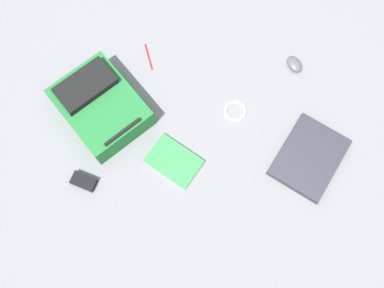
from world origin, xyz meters
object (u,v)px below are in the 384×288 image
book_red (174,161)px  power_brick (84,181)px  backpack (100,106)px  pen_black (149,56)px  cable_coil (235,111)px  laptop (310,157)px  computer_mouse (294,64)px

book_red → power_brick: size_ratio=2.29×
backpack → pen_black: (-0.36, -0.03, -0.07)m
cable_coil → pen_black: (0.06, -0.51, -0.00)m
laptop → power_brick: (0.77, -0.71, 0.00)m
backpack → computer_mouse: backpack is taller
backpack → cable_coil: size_ratio=4.26×
backpack → book_red: bearing=95.0°
power_brick → pen_black: bearing=-162.3°
power_brick → pen_black: size_ratio=0.75×
book_red → computer_mouse: (-0.76, 0.12, 0.01)m
computer_mouse → pen_black: size_ratio=0.64×
cable_coil → pen_black: size_ratio=0.73×
cable_coil → power_brick: 0.78m
laptop → cable_coil: size_ratio=3.57×
laptop → book_red: bearing=-47.3°
cable_coil → computer_mouse: bearing=170.1°
book_red → cable_coil: book_red is taller
book_red → computer_mouse: computer_mouse is taller
backpack → cable_coil: (-0.42, 0.48, -0.07)m
book_red → computer_mouse: size_ratio=2.71×
laptop → book_red: size_ratio=1.51×
book_red → power_brick: 0.42m
cable_coil → power_brick: (0.72, -0.30, 0.01)m
backpack → book_red: (-0.04, 0.42, -0.06)m
computer_mouse → power_brick: computer_mouse is taller
book_red → pen_black: bearing=-125.2°
pen_black → computer_mouse: bearing=127.0°
backpack → laptop: (-0.46, 0.89, -0.06)m
laptop → power_brick: bearing=-42.7°
laptop → computer_mouse: computer_mouse is taller
cable_coil → backpack: bearing=-49.0°
backpack → cable_coil: bearing=131.0°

